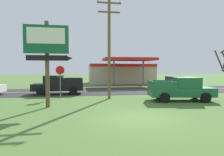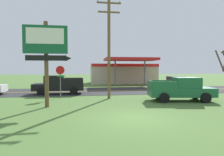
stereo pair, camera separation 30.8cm
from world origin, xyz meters
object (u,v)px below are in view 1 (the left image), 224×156
(pickup_black_on_road, at_px, (58,85))
(utility_pole, at_px, (109,45))
(car_red_near_lane, at_px, (175,82))
(stop_sign, at_px, (60,76))
(gas_station, at_px, (121,73))
(motel_sign, at_px, (48,49))
(pickup_green_parked_on_lawn, at_px, (181,89))

(pickup_black_on_road, bearing_deg, utility_pole, -38.79)
(utility_pole, height_order, car_red_near_lane, utility_pole)
(stop_sign, xyz_separation_m, gas_station, (9.39, 17.32, -0.08))
(motel_sign, height_order, gas_station, motel_sign)
(pickup_green_parked_on_lawn, height_order, car_red_near_lane, pickup_green_parked_on_lawn)
(stop_sign, xyz_separation_m, pickup_green_parked_on_lawn, (10.14, -3.13, -1.06))
(utility_pole, distance_m, pickup_black_on_road, 7.42)
(motel_sign, height_order, pickup_black_on_road, motel_sign)
(motel_sign, xyz_separation_m, utility_pole, (4.69, 3.33, 0.79))
(pickup_green_parked_on_lawn, relative_size, pickup_black_on_road, 1.05)
(gas_station, bearing_deg, utility_pole, -105.36)
(utility_pole, xyz_separation_m, pickup_black_on_road, (-4.94, 3.97, -3.85))
(motel_sign, distance_m, stop_sign, 4.79)
(motel_sign, distance_m, pickup_black_on_road, 7.92)
(pickup_green_parked_on_lawn, bearing_deg, motel_sign, -173.41)
(stop_sign, relative_size, pickup_black_on_road, 0.57)
(motel_sign, relative_size, pickup_black_on_road, 1.13)
(stop_sign, distance_m, gas_station, 19.70)
(stop_sign, height_order, utility_pole, utility_pole)
(stop_sign, height_order, gas_station, gas_station)
(motel_sign, distance_m, gas_station, 23.83)
(car_red_near_lane, bearing_deg, gas_station, 117.83)
(stop_sign, distance_m, car_red_near_lane, 16.45)
(stop_sign, xyz_separation_m, utility_pole, (4.35, -1.00, 2.79))
(pickup_green_parked_on_lawn, relative_size, car_red_near_lane, 1.30)
(pickup_green_parked_on_lawn, bearing_deg, gas_station, 92.11)
(utility_pole, relative_size, gas_station, 0.75)
(gas_station, bearing_deg, pickup_black_on_road, -124.80)
(utility_pole, bearing_deg, pickup_black_on_road, 141.21)
(motel_sign, bearing_deg, gas_station, 65.83)
(motel_sign, bearing_deg, pickup_black_on_road, 91.98)
(motel_sign, relative_size, stop_sign, 2.00)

